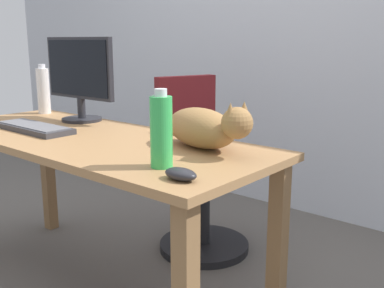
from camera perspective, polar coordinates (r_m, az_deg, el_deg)
The scene contains 10 objects.
ground_plane at distance 2.24m, azimuth -11.79°, elevation -17.26°, with size 8.00×8.00×0.00m, color #59544F.
back_wall at distance 3.12m, azimuth 10.54°, elevation 16.02°, with size 6.00×0.04×2.60m, color silver.
desk at distance 2.01m, azimuth -12.58°, elevation -1.80°, with size 1.67×0.65×0.72m.
office_chair at distance 2.46m, azimuth 0.92°, elevation -4.03°, with size 0.50×0.48×0.93m.
monitor at distance 2.36m, azimuth -13.90°, elevation 8.27°, with size 0.48×0.20×0.41m.
keyboard at distance 2.18m, azimuth -19.21°, elevation 1.95°, with size 0.44×0.15×0.03m.
cat at distance 1.71m, azimuth 1.55°, elevation 2.11°, with size 0.59×0.28×0.20m.
computer_mouse at distance 1.33m, azimuth -1.42°, elevation -3.77°, with size 0.11×0.06×0.04m, color #232328.
water_bottle at distance 1.45m, azimuth -3.86°, elevation 1.62°, with size 0.07×0.07×0.25m.
spray_bottle at distance 2.67m, azimuth -18.09°, elevation 6.38°, with size 0.07×0.07×0.27m.
Camera 1 is at (1.56, -1.17, 1.11)m, focal length 42.66 mm.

